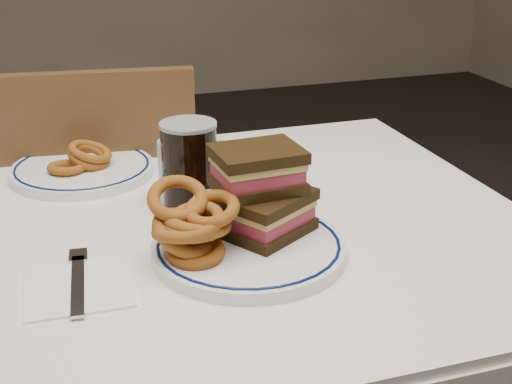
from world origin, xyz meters
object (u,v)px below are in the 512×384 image
object	(u,v)px
beer_mug	(192,167)
far_plate	(83,169)
chair_far	(99,246)
reuben_sandwich	(263,191)
main_plate	(249,248)

from	to	relation	value
beer_mug	far_plate	xyz separation A→B (m)	(-0.16, 0.22, -0.07)
chair_far	beer_mug	size ratio (longest dim) A/B	6.16
reuben_sandwich	beer_mug	distance (m)	0.16
chair_far	far_plate	size ratio (longest dim) A/B	3.57
chair_far	far_plate	bearing A→B (deg)	-98.57
reuben_sandwich	beer_mug	size ratio (longest dim) A/B	1.04
reuben_sandwich	beer_mug	world-z (taller)	beer_mug
chair_far	reuben_sandwich	xyz separation A→B (m)	(0.20, -0.56, 0.33)
far_plate	reuben_sandwich	bearing A→B (deg)	-57.99
main_plate	far_plate	size ratio (longest dim) A/B	1.08
chair_far	reuben_sandwich	bearing A→B (deg)	-70.55
main_plate	chair_far	bearing A→B (deg)	105.64
main_plate	beer_mug	bearing A→B (deg)	102.72
main_plate	far_plate	distance (m)	0.44
reuben_sandwich	beer_mug	bearing A→B (deg)	116.53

